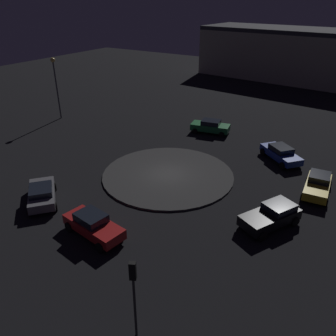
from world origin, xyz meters
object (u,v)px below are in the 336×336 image
traffic_light_southeast (134,285)px  car_blue (281,153)px  car_yellow (318,185)px  store_building (296,55)px  car_grey (42,194)px  car_black (272,215)px  streetlamp_west (55,78)px  car_red (93,225)px  car_green (210,126)px

traffic_light_southeast → car_blue: bearing=-27.6°
car_yellow → store_building: size_ratio=0.12×
car_grey → car_black: car_black is taller
car_yellow → store_building: bearing=-168.0°
car_blue → store_building: store_building is taller
streetlamp_west → store_building: store_building is taller
car_yellow → streetlamp_west: size_ratio=0.57×
store_building → car_grey: bearing=89.5°
streetlamp_west → car_red: bearing=-37.5°
car_green → car_red: (1.74, -21.14, 0.03)m
car_red → store_building: store_building is taller
streetlamp_west → store_building: (19.56, 38.80, -0.71)m
car_grey → car_yellow: size_ratio=1.05×
car_red → car_black: bearing=-134.5°
car_green → streetlamp_west: size_ratio=0.61×
car_blue → store_building: bearing=142.1°
car_red → car_green: bearing=-77.0°
car_blue → store_building: (-8.01, 36.44, 3.68)m
car_blue → streetlamp_west: streetlamp_west is taller
car_grey → car_red: bearing=-147.9°
car_grey → traffic_light_southeast: (13.05, -5.41, 2.41)m
car_grey → car_yellow: 21.61m
streetlamp_west → car_yellow: bearing=-3.8°
streetlamp_west → car_green: bearing=16.5°
car_blue → streetlamp_west: size_ratio=0.62×
car_grey → car_black: size_ratio=0.97×
car_black → car_red: bearing=-26.0°
car_yellow → streetlamp_west: bearing=-98.5°
car_yellow → car_blue: 6.15m
car_black → streetlamp_west: bearing=-78.7°
car_green → streetlamp_west: 19.91m
car_blue → traffic_light_southeast: bearing=-51.1°
traffic_light_southeast → store_building: store_building is taller
car_black → streetlamp_west: 31.41m
car_blue → car_yellow: bearing=-7.1°
car_yellow → car_red: 17.68m
car_green → car_blue: bearing=-31.0°
car_yellow → traffic_light_southeast: bearing=-18.7°
car_green → car_red: 21.22m
store_building → traffic_light_southeast: bearing=102.7°
traffic_light_southeast → car_grey: bearing=40.6°
car_grey → traffic_light_southeast: bearing=-162.2°
car_black → store_building: store_building is taller
car_grey → car_yellow: car_yellow is taller
car_black → streetlamp_west: streetlamp_west is taller
car_black → store_building: 48.41m
car_yellow → store_building: store_building is taller
car_yellow → car_blue: bearing=-141.4°
car_green → car_black: 17.91m
traffic_light_southeast → streetlamp_west: streetlamp_west is taller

